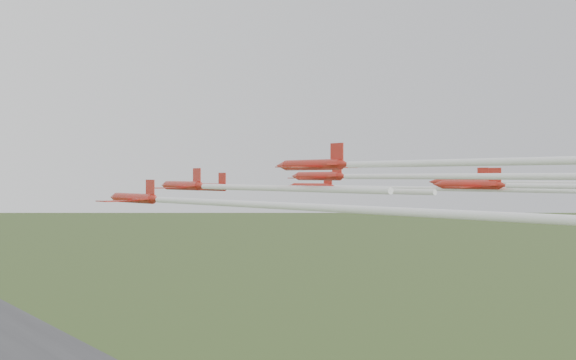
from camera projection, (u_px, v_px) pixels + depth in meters
jet_lead at (250, 188)px, 106.51m from camera, size 9.69×53.01×2.88m
jet_row2_left at (217, 187)px, 90.73m from camera, size 9.90×47.97×2.97m
jet_row2_right at (364, 187)px, 104.60m from camera, size 8.75×49.25×2.58m
jet_row3_left at (207, 202)px, 65.61m from camera, size 8.40×55.72×2.49m
jet_row3_mid at (377, 176)px, 84.08m from camera, size 9.14×51.20×2.73m
jet_row3_right at (511, 183)px, 101.89m from camera, size 9.16×43.14×2.70m
jet_row4_left at (460, 162)px, 59.92m from camera, size 9.06×69.65×2.70m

